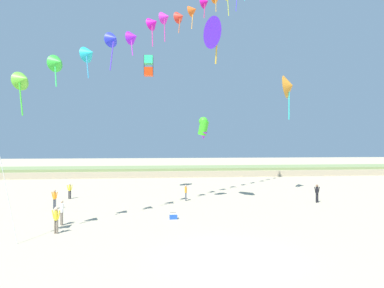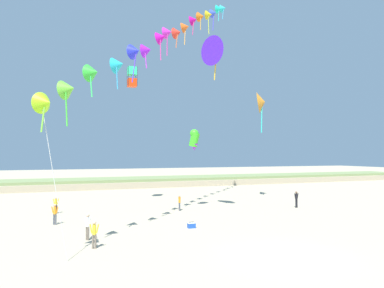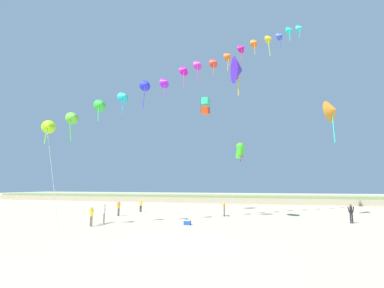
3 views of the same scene
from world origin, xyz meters
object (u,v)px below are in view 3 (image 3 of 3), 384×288
(person_far_center, at_px, (351,212))
(large_kite_low_lead, at_px, (332,110))
(person_far_right, at_px, (224,208))
(beach_cooler, at_px, (187,222))
(person_far_left, at_px, (91,215))
(person_near_right, at_px, (104,212))
(person_mid_center, at_px, (119,207))
(large_kite_mid_trail, at_px, (240,152))
(large_kite_high_solo, at_px, (238,70))
(large_kite_outer_drift, at_px, (205,106))
(person_near_left, at_px, (141,205))

(person_far_center, relative_size, large_kite_low_lead, 0.33)
(person_far_right, height_order, beach_cooler, person_far_right)
(person_far_left, height_order, person_far_center, person_far_center)
(beach_cooler, bearing_deg, person_near_right, -172.04)
(person_mid_center, xyz_separation_m, large_kite_mid_trail, (13.21, 3.54, 6.21))
(large_kite_high_solo, bearing_deg, large_kite_outer_drift, 122.22)
(person_far_left, distance_m, beach_cooler, 8.11)
(large_kite_mid_trail, relative_size, large_kite_high_solo, 0.54)
(large_kite_mid_trail, bearing_deg, beach_cooler, -112.31)
(beach_cooler, bearing_deg, large_kite_outer_drift, 98.00)
(large_kite_outer_drift, relative_size, beach_cooler, 3.86)
(person_far_left, distance_m, person_far_right, 14.37)
(person_far_center, distance_m, large_kite_high_solo, 17.27)
(person_far_right, relative_size, beach_cooler, 2.68)
(large_kite_low_lead, relative_size, large_kite_outer_drift, 2.31)
(person_near_left, relative_size, person_mid_center, 0.97)
(person_mid_center, xyz_separation_m, person_far_right, (11.40, 2.92, -0.06))
(person_mid_center, height_order, beach_cooler, person_mid_center)
(person_near_left, distance_m, person_far_left, 13.89)
(person_far_left, relative_size, beach_cooler, 2.84)
(person_mid_center, height_order, large_kite_outer_drift, large_kite_outer_drift)
(person_mid_center, relative_size, large_kite_high_solo, 0.40)
(person_near_right, distance_m, large_kite_low_lead, 27.44)
(person_near_right, height_order, large_kite_high_solo, large_kite_high_solo)
(person_near_right, relative_size, large_kite_outer_drift, 0.77)
(person_near_left, xyz_separation_m, large_kite_low_lead, (23.56, 1.65, 11.11))
(person_far_center, distance_m, large_kite_mid_trail, 12.40)
(person_far_center, distance_m, large_kite_low_lead, 12.88)
(large_kite_low_lead, height_order, large_kite_high_solo, large_kite_high_solo)
(large_kite_mid_trail, bearing_deg, person_far_center, -16.52)
(person_far_center, bearing_deg, large_kite_outer_drift, 151.64)
(person_near_right, relative_size, person_mid_center, 1.04)
(person_near_left, distance_m, large_kite_high_solo, 20.73)
(large_kite_outer_drift, bearing_deg, person_near_left, -155.62)
(person_near_right, bearing_deg, person_far_center, 16.90)
(large_kite_low_lead, distance_m, beach_cooler, 21.81)
(person_near_right, bearing_deg, person_near_left, 100.58)
(large_kite_mid_trail, xyz_separation_m, large_kite_outer_drift, (-5.45, 5.45, 7.17))
(large_kite_mid_trail, height_order, large_kite_outer_drift, large_kite_outer_drift)
(person_far_right, bearing_deg, person_far_left, -129.08)
(person_far_center, xyz_separation_m, large_kite_outer_drift, (-15.75, 8.50, 13.35))
(person_near_right, xyz_separation_m, large_kite_high_solo, (11.65, 5.50, 14.20))
(person_near_left, relative_size, person_near_right, 0.93)
(person_near_right, xyz_separation_m, person_far_left, (0.24, -2.21, -0.05))
(large_kite_mid_trail, height_order, large_kite_high_solo, large_kite_high_solo)
(person_near_right, distance_m, large_kite_outer_drift, 20.86)
(large_kite_mid_trail, distance_m, large_kite_high_solo, 9.02)
(person_near_right, xyz_separation_m, beach_cooler, (7.62, 1.06, -0.78))
(large_kite_low_lead, distance_m, large_kite_outer_drift, 16.04)
(person_far_center, bearing_deg, person_near_right, -163.10)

